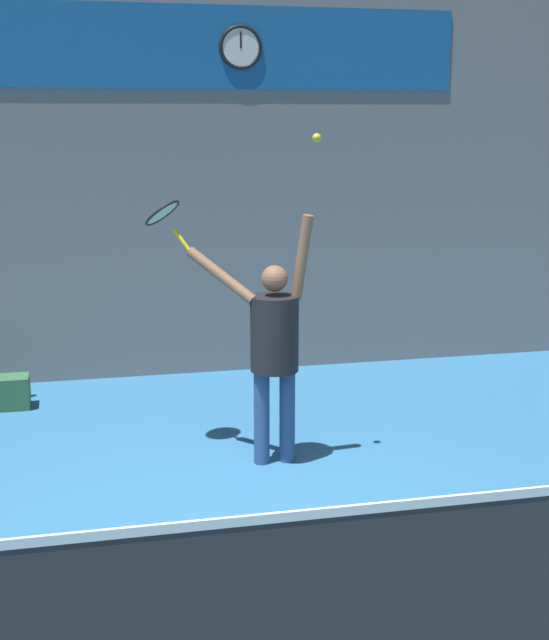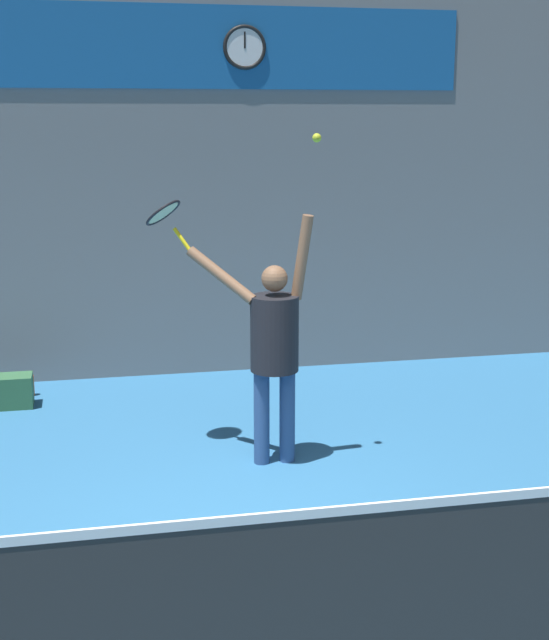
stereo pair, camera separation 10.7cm
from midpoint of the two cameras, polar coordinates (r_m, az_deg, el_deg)
ground_plane at (r=5.73m, az=-1.30°, el=-16.58°), size 18.00×18.00×0.00m
back_wall at (r=9.72m, az=-7.06°, el=10.92°), size 18.00×0.10×5.00m
sponsor_banner at (r=9.68m, az=-7.20°, el=16.99°), size 6.25×0.02×0.85m
scoreboard_clock at (r=9.77m, az=-2.51°, el=17.04°), size 0.46×0.04×0.46m
court_net at (r=4.64m, az=1.24°, el=-17.18°), size 7.85×0.07×1.06m
tennis_player at (r=7.23m, az=-0.49°, el=-1.32°), size 1.00×0.62×2.07m
tennis_racket at (r=7.41m, az=-7.51°, el=6.67°), size 0.43×0.44×0.43m
tennis_ball at (r=6.98m, az=2.28°, el=11.57°), size 0.07×0.07×0.07m
water_bottle at (r=9.53m, az=-15.88°, el=-4.10°), size 0.07×0.07×0.25m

